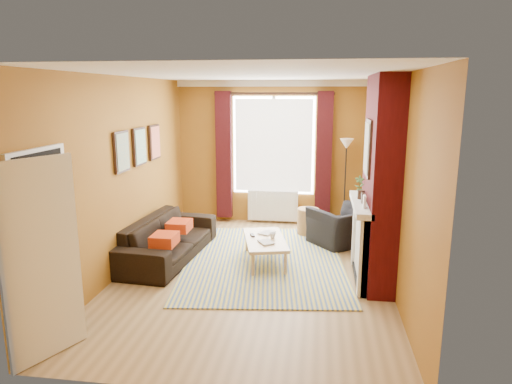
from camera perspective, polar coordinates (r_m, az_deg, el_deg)
ground at (r=6.74m, az=-0.30°, el=-10.05°), size 5.50×5.50×0.00m
room_walls at (r=6.56m, az=5.56°, el=1.89°), size 3.82×5.54×2.83m
striped_rug at (r=7.19m, az=0.99°, el=-8.51°), size 2.77×3.58×0.02m
sofa at (r=7.35m, az=-10.88°, el=-5.69°), size 1.05×2.27×0.64m
armchair at (r=7.99m, az=10.79°, el=-4.23°), size 1.31×1.29×0.64m
coffee_table at (r=7.00m, az=1.12°, el=-6.16°), size 0.85×1.27×0.39m
wicker_stool at (r=8.45m, az=6.52°, el=-3.70°), size 0.51×0.51×0.49m
floor_lamp at (r=8.67m, az=11.19°, el=4.15°), size 0.34×0.34×1.74m
book_a at (r=6.75m, az=0.56°, el=-6.40°), size 0.29×0.31×0.02m
book_b at (r=7.29m, az=0.75°, el=-4.98°), size 0.29×0.32×0.02m
mug at (r=6.99m, az=2.09°, el=-5.47°), size 0.10×0.10×0.09m
tv_remote at (r=7.11m, az=-0.45°, el=-5.42°), size 0.10×0.16×0.02m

